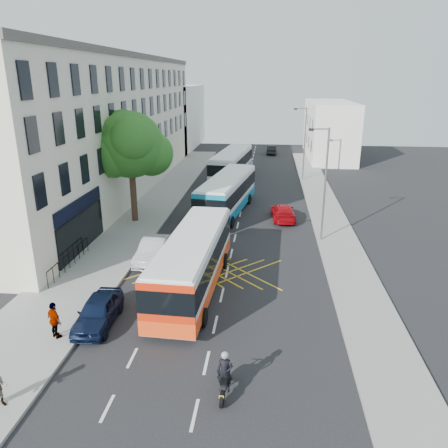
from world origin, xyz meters
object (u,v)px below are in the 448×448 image
(bus_near, at_px, (193,261))
(bus_far, at_px, (232,165))
(distant_car_dark, at_px, (272,150))
(red_hatchback, at_px, (283,212))
(bus_mid, at_px, (227,194))
(pedestrian_far, at_px, (54,320))
(lamp_far, at_px, (304,140))
(motorbike, at_px, (225,374))
(lamp_near, at_px, (324,179))
(street_tree, at_px, (130,145))
(distant_car_grey, at_px, (235,154))
(parked_car_silver, at_px, (154,250))
(parked_car_blue, at_px, (98,311))

(bus_near, height_order, bus_far, bus_far)
(distant_car_dark, bearing_deg, bus_near, 86.91)
(red_hatchback, bearing_deg, bus_mid, -20.88)
(pedestrian_far, bearing_deg, lamp_far, -76.93)
(motorbike, bearing_deg, lamp_near, 75.30)
(lamp_far, bearing_deg, street_tree, -130.81)
(street_tree, height_order, distant_car_grey, street_tree)
(lamp_near, relative_size, red_hatchback, 1.77)
(motorbike, height_order, pedestrian_far, pedestrian_far)
(bus_mid, bearing_deg, bus_far, 101.83)
(lamp_near, bearing_deg, distant_car_dark, 95.20)
(street_tree, bearing_deg, bus_mid, 24.50)
(parked_car_silver, bearing_deg, lamp_far, 67.94)
(lamp_near, relative_size, bus_near, 0.70)
(bus_near, height_order, pedestrian_far, bus_near)
(distant_car_grey, relative_size, pedestrian_far, 2.38)
(lamp_far, xyz_separation_m, bus_near, (-7.86, -28.35, -2.94))
(street_tree, height_order, lamp_far, street_tree)
(red_hatchback, relative_size, distant_car_dark, 1.13)
(distant_car_dark, bearing_deg, pedestrian_far, 81.73)
(parked_car_blue, xyz_separation_m, pedestrian_far, (-1.40, -1.54, 0.34))
(bus_near, distance_m, bus_far, 27.67)
(street_tree, height_order, motorbike, street_tree)
(lamp_near, bearing_deg, bus_mid, 139.47)
(lamp_near, height_order, bus_far, lamp_near)
(street_tree, bearing_deg, lamp_near, -11.40)
(red_hatchback, relative_size, distant_car_grey, 1.08)
(lamp_far, distance_m, distant_car_dark, 18.55)
(bus_near, height_order, bus_mid, bus_mid)
(parked_car_blue, distance_m, pedestrian_far, 2.11)
(lamp_far, xyz_separation_m, distant_car_dark, (-3.44, 17.79, -3.96))
(bus_far, bearing_deg, lamp_near, -60.26)
(street_tree, height_order, pedestrian_far, street_tree)
(bus_far, bearing_deg, distant_car_grey, 99.66)
(parked_car_silver, bearing_deg, bus_mid, 73.47)
(street_tree, bearing_deg, pedestrian_far, -84.93)
(lamp_near, relative_size, parked_car_silver, 1.79)
(street_tree, relative_size, bus_near, 0.77)
(lamp_far, bearing_deg, bus_far, -175.19)
(pedestrian_far, bearing_deg, lamp_near, -98.94)
(lamp_far, distance_m, motorbike, 37.32)
(bus_far, bearing_deg, bus_near, -82.53)
(lamp_far, distance_m, red_hatchback, 15.83)
(motorbike, height_order, red_hatchback, motorbike)
(parked_car_silver, bearing_deg, pedestrian_far, -100.56)
(red_hatchback, height_order, pedestrian_far, pedestrian_far)
(distant_car_dark, height_order, pedestrian_far, pedestrian_far)
(street_tree, xyz_separation_m, distant_car_grey, (5.91, 30.67, -5.71))
(lamp_near, distance_m, red_hatchback, 6.78)
(street_tree, relative_size, motorbike, 4.23)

